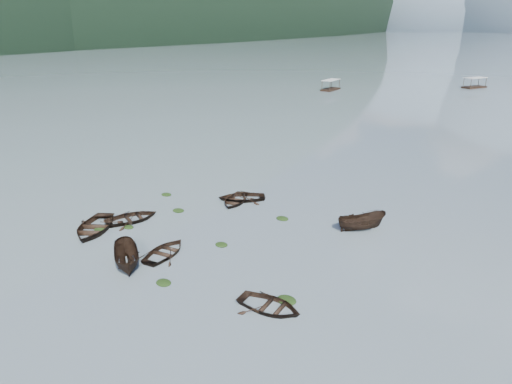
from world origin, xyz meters
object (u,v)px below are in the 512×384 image
Objects in this scene: rowboat_3 at (165,254)px; pontoon_centre at (474,88)px; pontoon_left at (330,90)px; rowboat_0 at (94,231)px.

pontoon_centre reaches higher than rowboat_3.
rowboat_3 is 0.65× the size of pontoon_left.
pontoon_centre reaches higher than pontoon_left.
pontoon_left reaches higher than rowboat_3.
pontoon_centre is at bearing 54.71° from rowboat_0.
pontoon_left is at bearing -80.03° from rowboat_3.
pontoon_left is at bearing -111.05° from pontoon_centre.
rowboat_0 reaches higher than rowboat_3.
rowboat_3 is at bearing -27.32° from rowboat_0.
pontoon_centre is (-5.04, 103.16, 0.00)m from rowboat_3.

